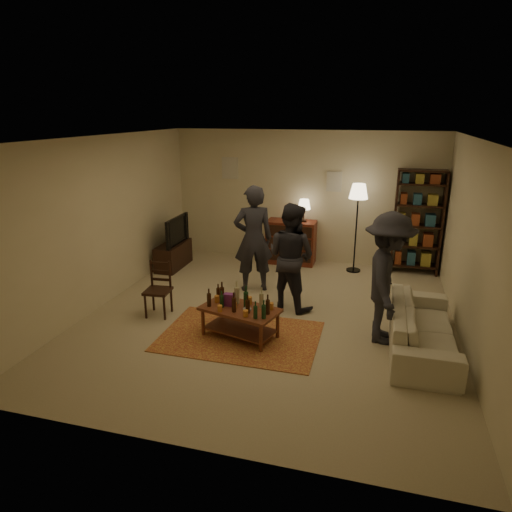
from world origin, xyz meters
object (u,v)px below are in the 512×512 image
at_px(bookshelf, 418,221).
at_px(person_by_sofa, 388,279).
at_px(floor_lamp, 358,198).
at_px(tv_stand, 173,249).
at_px(sofa, 422,328).
at_px(person_right, 291,256).
at_px(person_left, 253,239).
at_px(dresser, 291,241).
at_px(coffee_table, 240,311).
at_px(dining_chair, 159,287).

bearing_deg(bookshelf, person_by_sofa, -100.12).
bearing_deg(floor_lamp, tv_stand, -168.36).
bearing_deg(sofa, floor_lamp, 20.32).
bearing_deg(person_right, sofa, -179.92).
distance_m(sofa, person_left, 3.17).
bearing_deg(dresser, person_by_sofa, -57.68).
bearing_deg(floor_lamp, person_right, -113.43).
height_order(person_left, person_right, person_left).
bearing_deg(person_right, coffee_table, 93.12).
bearing_deg(tv_stand, person_left, -21.44).
bearing_deg(coffee_table, dining_chair, 164.36).
distance_m(dresser, floor_lamp, 1.66).
bearing_deg(person_by_sofa, tv_stand, 61.89).
distance_m(person_left, person_by_sofa, 2.61).
bearing_deg(person_left, person_by_sofa, 125.45).
bearing_deg(person_right, bookshelf, -106.94).
height_order(bookshelf, sofa, bookshelf).
bearing_deg(tv_stand, dining_chair, -70.30).
bearing_deg(person_by_sofa, person_left, 57.85).
height_order(bookshelf, person_by_sofa, bookshelf).
xyz_separation_m(sofa, person_left, (-2.75, 1.45, 0.63)).
xyz_separation_m(dining_chair, sofa, (3.89, -0.08, -0.15)).
distance_m(coffee_table, tv_stand, 3.35).
bearing_deg(tv_stand, sofa, -25.34).
distance_m(bookshelf, person_right, 3.05).
relative_size(coffee_table, sofa, 0.57).
relative_size(floor_lamp, sofa, 0.84).
bearing_deg(coffee_table, person_left, 99.65).
height_order(sofa, person_left, person_left).
xyz_separation_m(bookshelf, sofa, (-0.05, -3.18, -0.73)).
height_order(floor_lamp, sofa, floor_lamp).
xyz_separation_m(tv_stand, person_by_sofa, (4.14, -2.08, 0.52)).
distance_m(person_right, person_by_sofa, 1.66).
relative_size(tv_stand, bookshelf, 0.52).
relative_size(tv_stand, sofa, 0.51).
distance_m(dresser, bookshelf, 2.50).
bearing_deg(floor_lamp, bookshelf, 12.31).
xyz_separation_m(coffee_table, dresser, (0.05, 3.44, 0.08)).
height_order(coffee_table, floor_lamp, floor_lamp).
distance_m(floor_lamp, person_left, 2.29).
relative_size(tv_stand, dresser, 0.78).
height_order(person_left, person_by_sofa, person_left).
height_order(dining_chair, tv_stand, tv_stand).
bearing_deg(person_left, tv_stand, -45.33).
xyz_separation_m(coffee_table, person_left, (-0.30, 1.78, 0.54)).
height_order(coffee_table, sofa, coffee_table).
bearing_deg(person_right, dresser, -54.79).
bearing_deg(person_by_sofa, sofa, -105.32).
distance_m(coffee_table, bookshelf, 4.35).
distance_m(dining_chair, dresser, 3.38).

